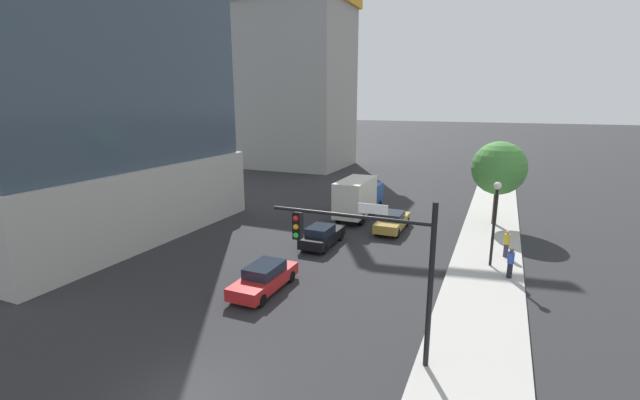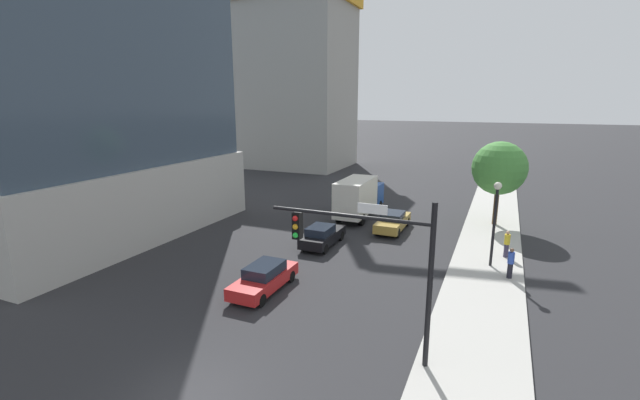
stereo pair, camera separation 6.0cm
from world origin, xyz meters
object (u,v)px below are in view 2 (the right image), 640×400
(pedestrian_yellow_shirt, at_px, (507,244))
(pedestrian_blue_shirt, at_px, (511,263))
(construction_building, at_px, (295,68))
(car_red, at_px, (264,278))
(traffic_light_pole, at_px, (369,250))
(car_black, at_px, (322,235))
(car_gold, at_px, (393,221))
(street_tree, at_px, (499,168))
(street_lamp, at_px, (495,211))
(box_truck, at_px, (359,196))

(pedestrian_yellow_shirt, height_order, pedestrian_blue_shirt, pedestrian_blue_shirt)
(construction_building, height_order, car_red, construction_building)
(traffic_light_pole, xyz_separation_m, pedestrian_blue_shirt, (5.09, 9.87, -3.27))
(pedestrian_blue_shirt, bearing_deg, construction_building, 131.66)
(car_black, bearing_deg, car_gold, 56.35)
(traffic_light_pole, relative_size, street_tree, 0.97)
(street_lamp, height_order, car_red, street_lamp)
(construction_building, xyz_separation_m, street_lamp, (28.68, -31.87, -10.70))
(street_tree, relative_size, car_red, 1.42)
(traffic_light_pole, xyz_separation_m, box_truck, (-6.60, 18.84, -2.46))
(car_black, xyz_separation_m, car_red, (0.00, -7.67, -0.01))
(car_red, bearing_deg, pedestrian_blue_shirt, 28.92)
(pedestrian_blue_shirt, bearing_deg, car_gold, 141.24)
(car_red, bearing_deg, construction_building, 114.33)
(street_lamp, height_order, pedestrian_yellow_shirt, street_lamp)
(car_black, xyz_separation_m, box_truck, (-0.00, 7.75, 1.12))
(street_tree, relative_size, car_black, 1.49)
(car_gold, bearing_deg, construction_building, 128.77)
(street_tree, xyz_separation_m, pedestrian_yellow_shirt, (0.87, -7.52, -3.58))
(construction_building, xyz_separation_m, car_red, (18.02, -39.85, -13.48))
(traffic_light_pole, height_order, car_black, traffic_light_pole)
(car_gold, bearing_deg, traffic_light_pole, -79.46)
(pedestrian_blue_shirt, bearing_deg, car_black, 174.06)
(car_red, bearing_deg, street_tree, 58.60)
(box_truck, bearing_deg, car_red, -90.00)
(box_truck, bearing_deg, pedestrian_yellow_shirt, -25.86)
(street_tree, relative_size, car_gold, 1.36)
(construction_building, height_order, pedestrian_yellow_shirt, construction_building)
(box_truck, bearing_deg, car_gold, -34.45)
(car_red, relative_size, pedestrian_blue_shirt, 2.66)
(car_red, distance_m, pedestrian_blue_shirt, 13.36)
(traffic_light_pole, distance_m, car_black, 13.38)
(box_truck, xyz_separation_m, pedestrian_blue_shirt, (11.69, -8.97, -0.82))
(construction_building, height_order, car_gold, construction_building)
(street_tree, distance_m, box_truck, 11.13)
(traffic_light_pole, distance_m, pedestrian_blue_shirt, 11.58)
(car_gold, bearing_deg, car_black, -123.65)
(street_lamp, height_order, street_tree, street_tree)
(car_gold, bearing_deg, car_red, -105.25)
(street_lamp, xyz_separation_m, car_gold, (-7.12, 5.02, -2.78))
(street_tree, height_order, car_black, street_tree)
(street_lamp, height_order, car_black, street_lamp)
(traffic_light_pole, height_order, pedestrian_yellow_shirt, traffic_light_pole)
(traffic_light_pole, xyz_separation_m, car_red, (-6.60, 3.41, -3.59))
(car_gold, height_order, pedestrian_blue_shirt, pedestrian_blue_shirt)
(traffic_light_pole, relative_size, car_gold, 1.32)
(car_black, height_order, box_truck, box_truck)
(construction_building, height_order, street_lamp, construction_building)
(street_tree, bearing_deg, car_red, -121.40)
(street_tree, height_order, pedestrian_yellow_shirt, street_tree)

